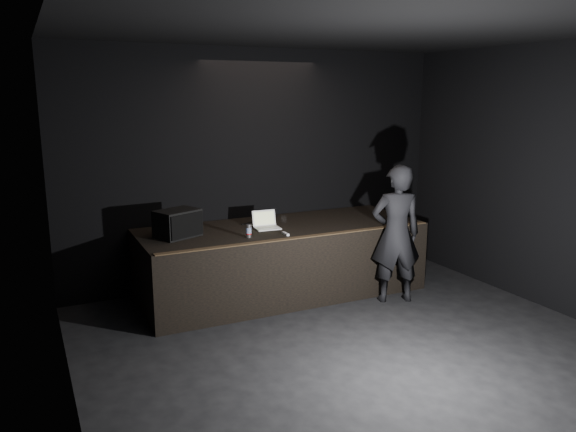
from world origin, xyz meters
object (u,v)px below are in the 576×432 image
at_px(stage_riser, 281,260).
at_px(person, 396,234).
at_px(stage_monitor, 178,223).
at_px(laptop, 266,224).
at_px(beer_can, 249,231).

bearing_deg(stage_riser, person, -36.30).
relative_size(stage_monitor, laptop, 1.80).
xyz_separation_m(stage_monitor, laptop, (1.24, -0.03, -0.12)).
bearing_deg(beer_can, stage_monitor, 152.68).
xyz_separation_m(stage_riser, stage_monitor, (-1.48, 0.02, 0.68)).
height_order(stage_riser, person, person).
bearing_deg(beer_can, laptop, 43.39).
bearing_deg(stage_monitor, person, -42.44).
bearing_deg(beer_can, person, -15.61).
bearing_deg(person, stage_monitor, -2.10).
bearing_deg(laptop, stage_riser, 6.52).
height_order(stage_monitor, laptop, stage_monitor).
xyz_separation_m(stage_monitor, beer_can, (0.82, -0.42, -0.09)).
xyz_separation_m(beer_can, person, (1.95, -0.55, -0.13)).
relative_size(stage_monitor, beer_can, 3.71).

